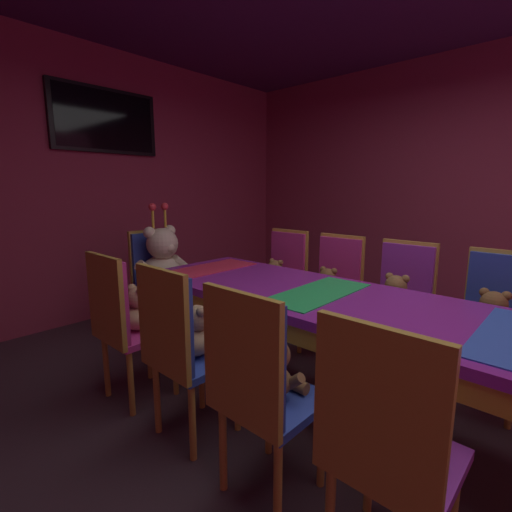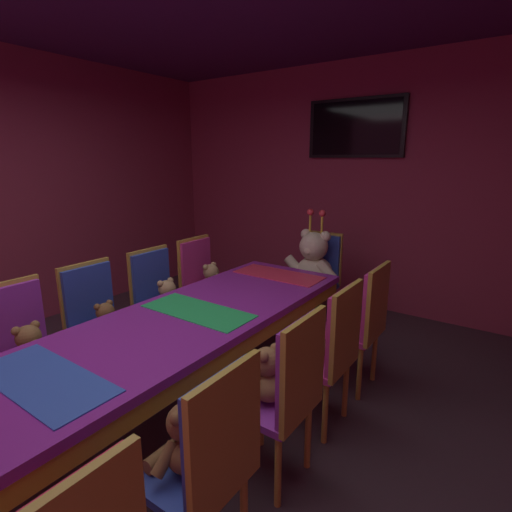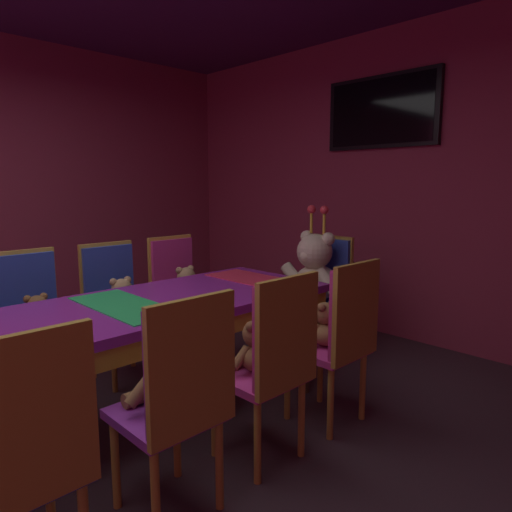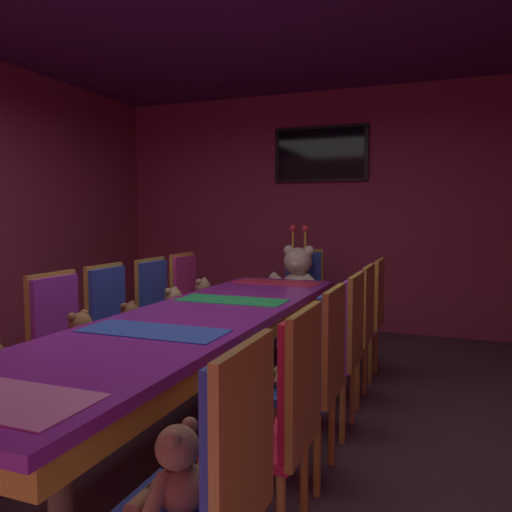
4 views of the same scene
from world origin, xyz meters
TOP-DOWN VIEW (x-y plane):
  - ground_plane at (0.00, 0.00)m, footprint 7.90×7.90m
  - wall_back at (0.00, 3.20)m, footprint 5.20×0.12m
  - wall_right at (2.60, 0.00)m, footprint 0.12×6.40m
  - banquet_table at (0.00, -0.00)m, footprint 0.90×3.60m
  - chair_left_2 at (-0.81, -0.27)m, footprint 0.42×0.41m
  - teddy_left_2 at (-0.67, -0.27)m, footprint 0.24×0.31m
  - chair_left_3 at (-0.83, 0.28)m, footprint 0.42×0.41m
  - teddy_left_3 at (-0.69, 0.28)m, footprint 0.22×0.28m
  - chair_left_4 at (-0.81, 0.85)m, footprint 0.42×0.41m
  - teddy_left_4 at (-0.66, 0.85)m, footprint 0.24×0.31m
  - chair_left_5 at (-0.83, 1.42)m, footprint 0.42×0.41m
  - teddy_left_5 at (-0.68, 1.42)m, footprint 0.25×0.32m
  - chair_right_2 at (0.82, -0.30)m, footprint 0.42×0.41m
  - teddy_right_2 at (0.68, -0.30)m, footprint 0.25×0.33m
  - chair_right_3 at (0.83, 0.30)m, footprint 0.42×0.41m
  - teddy_right_3 at (0.68, 0.30)m, footprint 0.25×0.33m
  - chair_right_4 at (0.82, 0.86)m, footprint 0.42×0.41m
  - teddy_right_4 at (0.68, 0.86)m, footprint 0.23×0.29m
  - chair_right_5 at (0.83, 1.42)m, footprint 0.42×0.41m
  - teddy_right_5 at (0.69, 1.42)m, footprint 0.22×0.29m
  - throne_chair at (0.00, 2.34)m, footprint 0.41×0.42m
  - king_teddy_bear at (0.00, 2.18)m, footprint 0.61×0.47m
  - wall_tv at (0.00, 3.11)m, footprint 1.10×0.06m

SIDE VIEW (x-z plane):
  - ground_plane at x=0.00m, z-range 0.00..0.00m
  - teddy_left_3 at x=-0.69m, z-range 0.44..0.71m
  - teddy_right_5 at x=0.69m, z-range 0.44..0.71m
  - teddy_right_4 at x=0.68m, z-range 0.44..0.72m
  - teddy_left_4 at x=-0.66m, z-range 0.44..0.73m
  - teddy_left_2 at x=-0.67m, z-range 0.44..0.73m
  - teddy_left_5 at x=-0.68m, z-range 0.44..0.74m
  - teddy_right_2 at x=0.68m, z-range 0.44..0.75m
  - teddy_right_3 at x=0.68m, z-range 0.44..0.75m
  - chair_left_2 at x=-0.81m, z-range 0.10..1.09m
  - chair_left_3 at x=-0.83m, z-range 0.10..1.09m
  - chair_left_4 at x=-0.81m, z-range 0.10..1.09m
  - chair_left_5 at x=-0.83m, z-range 0.10..1.09m
  - chair_right_2 at x=0.82m, z-range 0.10..1.09m
  - chair_right_3 at x=0.83m, z-range 0.10..1.09m
  - chair_right_4 at x=0.82m, z-range 0.10..1.09m
  - chair_right_5 at x=0.83m, z-range 0.10..1.09m
  - throne_chair at x=0.00m, z-range 0.10..1.09m
  - banquet_table at x=0.00m, z-range 0.28..1.03m
  - king_teddy_bear at x=0.00m, z-range 0.32..1.10m
  - wall_back at x=0.00m, z-range 0.00..2.80m
  - wall_right at x=2.60m, z-range 0.00..2.80m
  - wall_tv at x=0.00m, z-range 1.73..2.37m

